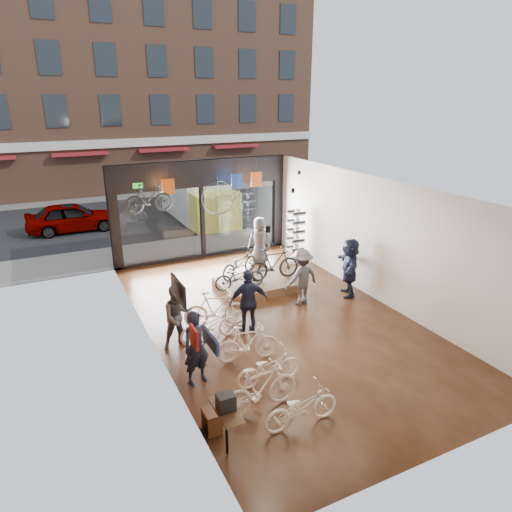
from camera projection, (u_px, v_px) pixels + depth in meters
ground_plane at (274, 319)px, 13.17m from camera, size 7.00×12.00×0.04m
ceiling at (276, 187)px, 11.89m from camera, size 7.00×12.00×0.04m
wall_left at (148, 277)px, 11.08m from camera, size 0.04×12.00×3.80m
wall_right at (376, 239)px, 13.98m from camera, size 0.04×12.00×3.80m
wall_back at (450, 367)px, 7.43m from camera, size 7.00×0.04×3.80m
storefront at (202, 210)px, 17.61m from camera, size 7.00×0.26×3.80m
exit_sign at (138, 186)px, 16.14m from camera, size 0.35×0.06×0.18m
street_road at (150, 209)px, 25.88m from camera, size 30.00×18.00×0.02m
sidewalk_near at (194, 246)px, 19.25m from camera, size 30.00×2.40×0.12m
sidewalk_far at (135, 194)px, 29.25m from camera, size 30.00×2.00×0.12m
opposite_building at (117, 80)px, 29.05m from camera, size 26.00×5.00×14.00m
street_car at (72, 217)px, 21.31m from camera, size 4.05×1.63×1.38m
box_truck at (201, 196)px, 22.74m from camera, size 2.25×6.76×2.66m
floor_bike_0 at (301, 407)px, 8.77m from camera, size 1.59×0.58×0.83m
floor_bike_1 at (260, 389)px, 9.14m from camera, size 1.77×0.61×1.05m
floor_bike_2 at (269, 367)px, 10.06m from camera, size 1.56×0.56×0.81m
floor_bike_3 at (247, 343)px, 10.92m from camera, size 1.61×0.74×0.93m
floor_bike_4 at (209, 326)px, 11.83m from camera, size 1.66×0.69×0.85m
floor_bike_5 at (216, 309)px, 12.53m from camera, size 1.83×0.96×1.06m
display_platform at (255, 285)px, 15.07m from camera, size 2.40×1.80×0.30m
display_bike_left at (239, 277)px, 14.26m from camera, size 1.64×0.72×0.83m
display_bike_mid at (274, 264)px, 14.97m from camera, size 1.84×0.61×1.09m
display_bike_right at (239, 263)px, 15.29m from camera, size 1.78×1.27×0.89m
customer_0 at (197, 348)px, 9.97m from camera, size 0.70×0.53×1.74m
customer_1 at (178, 317)px, 11.40m from camera, size 0.84×0.67×1.69m
customer_2 at (249, 302)px, 12.08m from camera, size 1.12×0.62×1.81m
customer_3 at (302, 277)px, 13.77m from camera, size 1.22×0.80×1.77m
customer_4 at (259, 240)px, 17.22m from camera, size 0.98×0.76×1.79m
customer_5 at (350, 267)px, 14.40m from camera, size 1.31×1.81×1.89m
sunglasses_rack at (296, 236)px, 17.29m from camera, size 0.69×0.60×2.03m
wall_merch at (203, 371)px, 8.37m from camera, size 0.40×2.40×2.60m
penny_farthing at (225, 198)px, 16.74m from camera, size 1.59×0.06×1.28m
hung_bike at (149, 198)px, 14.75m from camera, size 1.61×0.55×0.95m
jersey_left at (168, 187)px, 15.94m from camera, size 0.45×0.03×0.55m
jersey_mid at (237, 181)px, 17.03m from camera, size 0.45×0.03×0.55m
jersey_right at (256, 179)px, 17.36m from camera, size 0.45×0.03×0.55m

